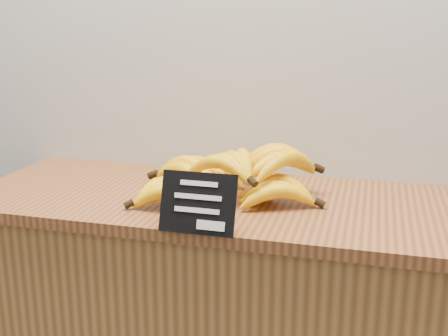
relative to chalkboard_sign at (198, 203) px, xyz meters
The scene contains 3 objects.
counter_top 0.27m from the chalkboard_sign, 89.42° to the left, with size 1.38×0.54×0.03m, color #93572D.
chalkboard_sign is the anchor object (origin of this frame).
banana_pile 0.26m from the chalkboard_sign, 90.04° to the left, with size 0.49×0.38×0.13m.
Camera 1 is at (0.28, 1.40, 1.39)m, focal length 45.00 mm.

